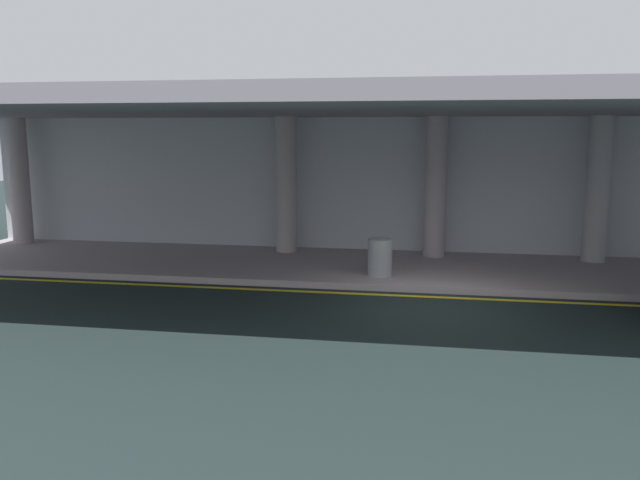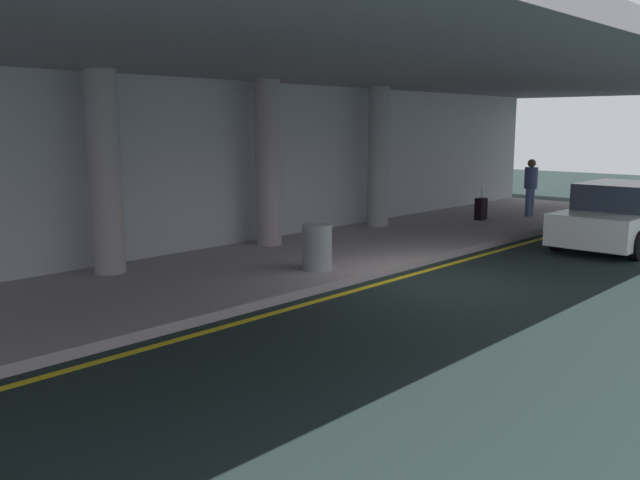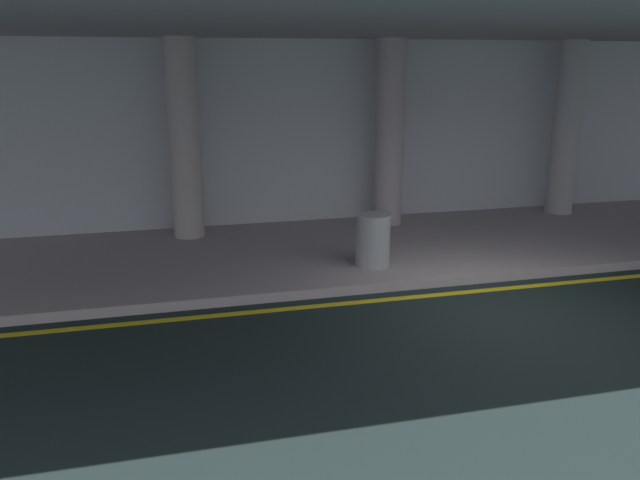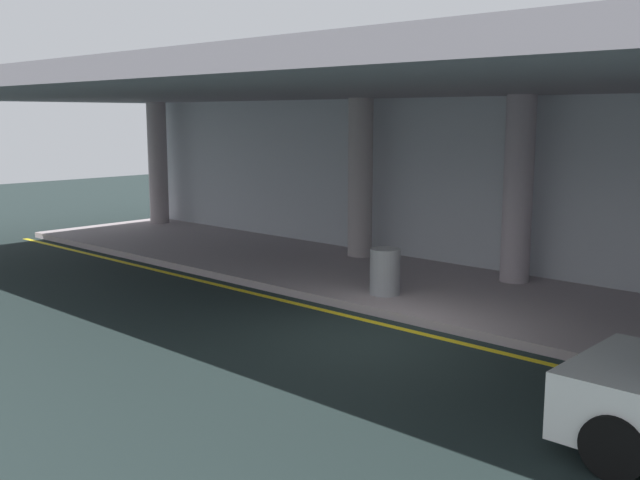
% 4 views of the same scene
% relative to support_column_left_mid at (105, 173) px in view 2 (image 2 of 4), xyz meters
% --- Properties ---
extents(ground_plane, '(60.00, 60.00, 0.00)m').
position_rel_support_column_left_mid_xyz_m(ground_plane, '(4.00, -4.53, -1.97)').
color(ground_plane, black).
extents(sidewalk, '(26.00, 4.20, 0.15)m').
position_rel_support_column_left_mid_xyz_m(sidewalk, '(4.00, -1.43, -1.90)').
color(sidewalk, '#A29499').
rests_on(sidewalk, ground).
extents(lane_stripe_yellow, '(26.00, 0.14, 0.01)m').
position_rel_support_column_left_mid_xyz_m(lane_stripe_yellow, '(4.00, -3.83, -1.97)').
color(lane_stripe_yellow, yellow).
rests_on(lane_stripe_yellow, ground).
extents(support_column_left_mid, '(0.57, 0.57, 3.65)m').
position_rel_support_column_left_mid_xyz_m(support_column_left_mid, '(0.00, 0.00, 0.00)').
color(support_column_left_mid, '#A49899').
rests_on(support_column_left_mid, sidewalk).
extents(support_column_center, '(0.57, 0.57, 3.65)m').
position_rel_support_column_left_mid_xyz_m(support_column_center, '(4.00, 0.00, 0.00)').
color(support_column_center, '#9F929A').
rests_on(support_column_center, sidewalk).
extents(support_column_right_mid, '(0.57, 0.57, 3.65)m').
position_rel_support_column_left_mid_xyz_m(support_column_right_mid, '(8.00, 0.00, 0.00)').
color(support_column_right_mid, '#9C9A9F').
rests_on(support_column_right_mid, sidewalk).
extents(ceiling_overhang, '(28.00, 13.20, 0.30)m').
position_rel_support_column_left_mid_xyz_m(ceiling_overhang, '(4.00, -1.93, 1.97)').
color(ceiling_overhang, gray).
rests_on(ceiling_overhang, support_column_far_left).
extents(terminal_back_wall, '(26.00, 0.30, 3.80)m').
position_rel_support_column_left_mid_xyz_m(terminal_back_wall, '(4.00, 0.82, -0.07)').
color(terminal_back_wall, '#B1B5BE').
rests_on(terminal_back_wall, ground).
extents(car_white, '(4.10, 1.92, 1.50)m').
position_rel_support_column_left_mid_xyz_m(car_white, '(9.91, -5.64, -1.26)').
color(car_white, white).
rests_on(car_white, ground).
extents(traveler_with_luggage, '(0.38, 0.38, 1.68)m').
position_rel_support_column_left_mid_xyz_m(traveler_with_luggage, '(12.54, -2.15, -0.86)').
color(traveler_with_luggage, '#466080').
rests_on(traveler_with_luggage, sidewalk).
extents(suitcase_upright_primary, '(0.36, 0.22, 0.90)m').
position_rel_support_column_left_mid_xyz_m(suitcase_upright_primary, '(10.86, -1.49, -1.51)').
color(suitcase_upright_primary, black).
rests_on(suitcase_upright_primary, sidewalk).
extents(trash_bin_steel, '(0.56, 0.56, 0.85)m').
position_rel_support_column_left_mid_xyz_m(trash_bin_steel, '(2.79, -2.62, -1.40)').
color(trash_bin_steel, gray).
rests_on(trash_bin_steel, sidewalk).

